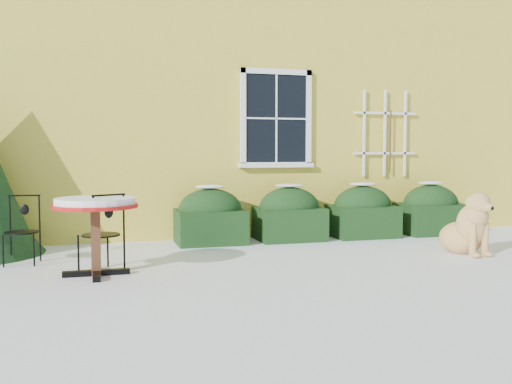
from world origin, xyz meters
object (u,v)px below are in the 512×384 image
object	(u,v)px
dog	(468,228)
patio_chair_far	(22,230)
patio_chair_near	(103,233)
bistro_table	(95,211)

from	to	relation	value
dog	patio_chair_far	bearing A→B (deg)	165.19
patio_chair_near	patio_chair_far	xyz separation A→B (m)	(-0.98, 0.81, -0.03)
patio_chair_near	patio_chair_far	distance (m)	1.27
bistro_table	dog	xyz separation A→B (m)	(4.97, 0.02, -0.39)
patio_chair_near	bistro_table	bearing A→B (deg)	38.68
bistro_table	patio_chair_far	size ratio (longest dim) A/B	1.11
bistro_table	patio_chair_far	distance (m)	1.37
patio_chair_far	dog	distance (m)	5.95
patio_chair_near	patio_chair_far	bearing A→B (deg)	-67.76
bistro_table	dog	world-z (taller)	bistro_table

